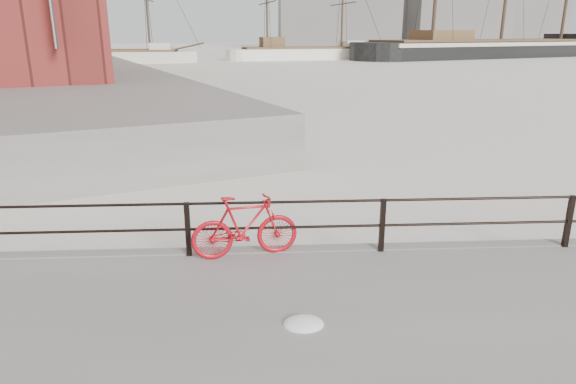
# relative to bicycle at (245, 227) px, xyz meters

# --- Properties ---
(ground) EXTENTS (400.00, 400.00, 0.00)m
(ground) POSITION_rel_bicycle_xyz_m (2.48, 0.25, -0.92)
(ground) COLOR white
(ground) RESTS_ON ground
(far_quay) EXTENTS (78.44, 148.07, 1.80)m
(far_quay) POSITION_rel_bicycle_xyz_m (-37.52, 72.25, -0.02)
(far_quay) COLOR gray
(far_quay) RESTS_ON ground
(guardrail) EXTENTS (28.00, 0.10, 1.00)m
(guardrail) POSITION_rel_bicycle_xyz_m (2.48, 0.10, -0.07)
(guardrail) COLOR black
(guardrail) RESTS_ON promenade
(bicycle) EXTENTS (1.91, 0.63, 1.14)m
(bicycle) POSITION_rel_bicycle_xyz_m (0.00, 0.00, 0.00)
(bicycle) COLOR #B90C16
(bicycle) RESTS_ON promenade
(snow_mounds) EXTENTS (25.91, 2.91, 0.31)m
(snow_mounds) POSITION_rel_bicycle_xyz_m (4.35, -1.53, -0.43)
(snow_mounds) COLOR white
(snow_mounds) RESTS_ON promenade
(barque_black) EXTENTS (70.82, 46.16, 37.67)m
(barque_black) POSITION_rel_bicycle_xyz_m (42.82, 82.63, -0.92)
(barque_black) COLOR black
(barque_black) RESTS_ON ground
(schooner_mid) EXTENTS (28.84, 16.67, 19.65)m
(schooner_mid) POSITION_rel_bicycle_xyz_m (7.88, 76.24, -0.92)
(schooner_mid) COLOR white
(schooner_mid) RESTS_ON ground
(schooner_left) EXTENTS (27.01, 12.98, 20.00)m
(schooner_left) POSITION_rel_bicycle_xyz_m (-21.19, 68.83, -0.92)
(schooner_left) COLOR beige
(schooner_left) RESTS_ON ground
(workboat_far) EXTENTS (12.75, 8.49, 7.00)m
(workboat_far) POSITION_rel_bicycle_xyz_m (-24.49, 43.63, -0.92)
(workboat_far) COLOR black
(workboat_far) RESTS_ON ground
(industrial_west) EXTENTS (32.00, 18.00, 18.00)m
(industrial_west) POSITION_rel_bicycle_xyz_m (22.48, 140.25, 8.08)
(industrial_west) COLOR gray
(industrial_west) RESTS_ON ground
(industrial_mid) EXTENTS (26.00, 20.00, 24.00)m
(industrial_mid) POSITION_rel_bicycle_xyz_m (57.48, 145.25, 11.08)
(industrial_mid) COLOR gray
(industrial_mid) RESTS_ON ground
(industrial_east) EXTENTS (20.00, 16.00, 14.00)m
(industrial_east) POSITION_rel_bicycle_xyz_m (80.48, 150.25, 6.08)
(industrial_east) COLOR gray
(industrial_east) RESTS_ON ground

